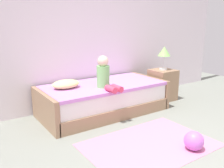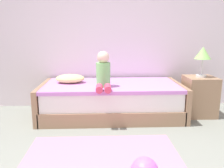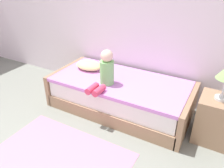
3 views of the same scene
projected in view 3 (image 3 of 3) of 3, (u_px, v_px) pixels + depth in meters
name	position (u px, v px, depth m)	size (l,w,h in m)	color
wall_rear	(127.00, 6.00, 3.34)	(7.20, 0.10, 2.90)	white
bed	(120.00, 95.00, 3.36)	(2.11, 1.00, 0.50)	#997556
nightstand	(215.00, 120.00, 2.73)	(0.44, 0.44, 0.60)	#997556
child_figure	(105.00, 71.00, 3.02)	(0.20, 0.51, 0.50)	#7FC672
pillow	(89.00, 65.00, 3.55)	(0.44, 0.30, 0.13)	#F2E58C
area_rug	(57.00, 160.00, 2.53)	(1.60, 1.10, 0.01)	pink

